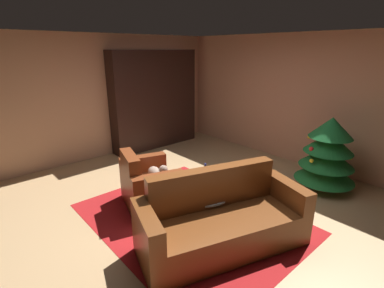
# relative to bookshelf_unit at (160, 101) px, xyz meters

# --- Properties ---
(ground_plane) EXTENTS (7.12, 7.12, 0.00)m
(ground_plane) POSITION_rel_bookshelf_unit_xyz_m (2.73, -1.31, -1.09)
(ground_plane) COLOR tan
(wall_back) EXTENTS (6.06, 0.06, 2.55)m
(wall_back) POSITION_rel_bookshelf_unit_xyz_m (2.73, 1.45, 0.19)
(wall_back) COLOR tan
(wall_back) RESTS_ON ground
(wall_left) EXTENTS (0.06, 5.57, 2.55)m
(wall_left) POSITION_rel_bookshelf_unit_xyz_m (-0.27, -1.31, 0.19)
(wall_left) COLOR tan
(wall_left) RESTS_ON ground
(area_rug) EXTENTS (2.93, 2.25, 0.01)m
(area_rug) POSITION_rel_bookshelf_unit_xyz_m (2.90, -1.61, -1.08)
(area_rug) COLOR maroon
(area_rug) RESTS_ON ground
(bookshelf_unit) EXTENTS (0.37, 2.15, 2.23)m
(bookshelf_unit) POSITION_rel_bookshelf_unit_xyz_m (0.00, 0.00, 0.00)
(bookshelf_unit) COLOR black
(bookshelf_unit) RESTS_ON ground
(armchair_red) EXTENTS (1.10, 0.96, 0.86)m
(armchair_red) POSITION_rel_bookshelf_unit_xyz_m (2.22, -1.83, -0.78)
(armchair_red) COLOR brown
(armchair_red) RESTS_ON ground
(couch_red) EXTENTS (1.34, 2.11, 0.90)m
(couch_red) POSITION_rel_bookshelf_unit_xyz_m (3.56, -1.70, -0.78)
(couch_red) COLOR brown
(couch_red) RESTS_ON ground
(coffee_table) EXTENTS (0.73, 0.73, 0.46)m
(coffee_table) POSITION_rel_bookshelf_unit_xyz_m (3.08, -1.54, -0.67)
(coffee_table) COLOR black
(coffee_table) RESTS_ON ground
(book_stack_on_table) EXTENTS (0.24, 0.17, 0.10)m
(book_stack_on_table) POSITION_rel_bookshelf_unit_xyz_m (3.03, -1.55, -0.58)
(book_stack_on_table) COLOR red
(book_stack_on_table) RESTS_ON coffee_table
(bottle_on_table) EXTENTS (0.08, 0.08, 0.32)m
(bottle_on_table) POSITION_rel_bookshelf_unit_xyz_m (2.95, -1.39, -0.50)
(bottle_on_table) COLOR navy
(bottle_on_table) RESTS_ON coffee_table
(decorated_tree) EXTENTS (0.95, 0.95, 1.22)m
(decorated_tree) POSITION_rel_bookshelf_unit_xyz_m (3.69, 0.70, -0.47)
(decorated_tree) COLOR brown
(decorated_tree) RESTS_ON ground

